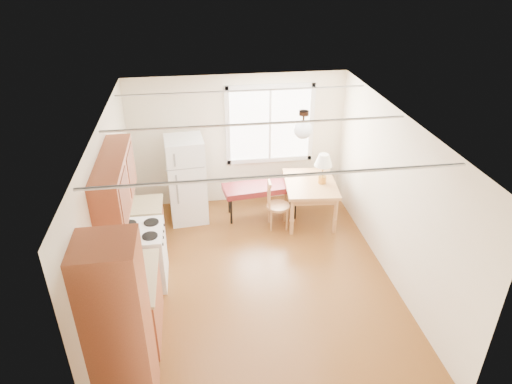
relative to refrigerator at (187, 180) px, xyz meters
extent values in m
cube|color=#542D11|center=(0.99, -1.92, -0.79)|extent=(4.60, 5.60, 0.12)
cube|color=white|center=(0.99, -1.92, 1.71)|extent=(4.60, 5.60, 0.12)
cube|color=#F7E9C6|center=(0.99, 0.58, 0.46)|extent=(4.60, 0.10, 2.50)
cube|color=#F7E9C6|center=(0.99, -4.42, 0.46)|extent=(4.60, 0.10, 2.50)
cube|color=#F7E9C6|center=(-1.01, -1.92, 0.46)|extent=(0.10, 5.60, 2.50)
cube|color=#F7E9C6|center=(2.99, -1.92, 0.46)|extent=(0.10, 5.60, 2.50)
cube|color=brown|center=(-0.71, -3.77, 0.26)|extent=(0.60, 0.60, 2.10)
cube|color=brown|center=(-0.71, -2.77, -0.36)|extent=(0.60, 1.10, 0.86)
cube|color=tan|center=(-0.70, -2.77, 0.09)|extent=(0.62, 1.14, 0.04)
cube|color=white|center=(-0.68, -1.72, -0.34)|extent=(0.65, 0.76, 0.90)
cube|color=brown|center=(-0.71, -0.97, -0.36)|extent=(0.60, 0.60, 0.86)
cube|color=brown|center=(-0.84, -2.07, 1.06)|extent=(0.33, 1.60, 0.70)
cube|color=white|center=(1.59, 0.56, 0.76)|extent=(1.50, 0.02, 1.35)
cylinder|color=black|center=(1.69, -1.52, 1.67)|extent=(0.14, 0.14, 0.06)
cylinder|color=black|center=(1.69, -1.52, 1.57)|extent=(0.03, 0.03, 0.16)
sphere|color=white|center=(1.69, -1.52, 1.43)|extent=(0.26, 0.26, 0.26)
cube|color=white|center=(0.00, 0.00, 0.00)|extent=(0.71, 0.71, 1.58)
cube|color=gray|center=(0.00, -0.32, 0.37)|extent=(0.65, 0.02, 0.02)
cube|color=gray|center=(-0.16, -0.34, 0.16)|extent=(0.03, 0.03, 0.95)
cube|color=maroon|center=(1.34, -0.12, -0.20)|extent=(1.45, 0.68, 0.11)
cylinder|color=black|center=(0.76, -0.31, -0.52)|extent=(0.04, 0.04, 0.54)
cylinder|color=black|center=(1.93, -0.31, -0.52)|extent=(0.04, 0.04, 0.54)
cylinder|color=black|center=(0.76, 0.08, -0.52)|extent=(0.04, 0.04, 0.54)
cylinder|color=black|center=(1.93, 0.08, -0.52)|extent=(0.04, 0.04, 0.54)
cube|color=#AB7341|center=(2.19, -0.32, -0.08)|extent=(1.00, 1.27, 0.06)
cube|color=#AB7341|center=(2.19, -0.32, -0.16)|extent=(0.90, 1.16, 0.10)
cylinder|color=#AB7341|center=(1.77, -0.81, -0.45)|extent=(0.07, 0.07, 0.68)
cylinder|color=#AB7341|center=(2.51, -0.88, -0.45)|extent=(0.07, 0.07, 0.68)
cylinder|color=#AB7341|center=(1.87, 0.24, -0.45)|extent=(0.07, 0.07, 0.68)
cylinder|color=#AB7341|center=(2.62, 0.16, -0.45)|extent=(0.07, 0.07, 0.68)
cylinder|color=#AB7341|center=(1.57, -0.53, -0.37)|extent=(0.41, 0.41, 0.05)
cylinder|color=#AB7341|center=(1.42, -0.67, -0.58)|extent=(0.04, 0.04, 0.42)
cylinder|color=#AB7341|center=(1.71, -0.68, -0.58)|extent=(0.04, 0.04, 0.42)
cylinder|color=#AB7341|center=(1.44, -0.38, -0.58)|extent=(0.04, 0.04, 0.42)
cylinder|color=#AB7341|center=(1.72, -0.40, -0.58)|extent=(0.04, 0.04, 0.42)
cylinder|color=#B48639|center=(2.39, -0.37, 0.02)|extent=(0.15, 0.15, 0.13)
cylinder|color=#B48639|center=(2.39, -0.37, 0.19)|extent=(0.03, 0.03, 0.21)
cone|color=white|center=(2.39, -0.37, 0.40)|extent=(0.32, 0.32, 0.21)
cube|color=black|center=(-0.73, -2.95, 0.15)|extent=(0.22, 0.25, 0.08)
cube|color=black|center=(-0.73, -3.04, 0.33)|extent=(0.19, 0.10, 0.27)
cylinder|color=black|center=(-0.73, -2.90, 0.25)|extent=(0.14, 0.14, 0.12)
cylinder|color=red|center=(-0.80, -2.85, 0.19)|extent=(0.11, 0.11, 0.16)
sphere|color=red|center=(-0.80, -2.85, 0.30)|extent=(0.06, 0.06, 0.06)
camera|label=1|loc=(0.19, -7.35, 3.70)|focal=32.00mm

